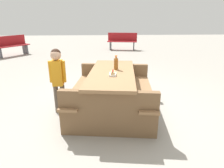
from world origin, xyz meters
name	(u,v)px	position (x,y,z in m)	size (l,w,h in m)	color
ground_plane	(112,111)	(0.00, 0.00, 0.00)	(30.00, 30.00, 0.00)	gray
picnic_table	(112,88)	(0.00, 0.00, 0.44)	(1.96, 1.61, 0.75)	olive
soda_bottle	(116,63)	(-0.15, 0.08, 0.87)	(0.08, 0.08, 0.25)	brown
hotdog_tray	(113,73)	(0.21, 0.00, 0.78)	(0.19, 0.13, 0.08)	white
child_in_coat	(57,73)	(-0.01, -0.94, 0.74)	(0.18, 0.29, 1.15)	brown
park_bench_mid	(11,45)	(-5.55, -4.11, 0.45)	(1.44, 1.22, 0.85)	maroon
park_bench_far	(122,41)	(-6.87, 0.92, 0.45)	(0.65, 1.55, 0.85)	maroon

